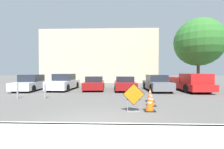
{
  "coord_description": "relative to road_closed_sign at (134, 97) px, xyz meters",
  "views": [
    {
      "loc": [
        0.83,
        -4.78,
        1.84
      ],
      "look_at": [
        0.45,
        6.06,
        1.59
      ],
      "focal_mm": 24.0,
      "sensor_mm": 36.0,
      "label": 1
    }
  ],
  "objects": [
    {
      "name": "building_facade_backdrop",
      "position": [
        -3.71,
        18.87,
        3.52
      ],
      "size": [
        18.58,
        5.0,
        8.39
      ],
      "color": "beige",
      "rests_on": "ground_plane"
    },
    {
      "name": "traffic_cone_nearest",
      "position": [
        0.76,
        0.26,
        -0.3
      ],
      "size": [
        0.5,
        0.5,
        0.78
      ],
      "color": "black",
      "rests_on": "ground_plane"
    },
    {
      "name": "parked_car_nearest",
      "position": [
        -8.93,
        7.31,
        -0.0
      ],
      "size": [
        2.01,
        4.29,
        1.5
      ],
      "rotation": [
        0.0,
        0.0,
        3.18
      ],
      "color": "silver",
      "rests_on": "ground_plane"
    },
    {
      "name": "parked_car_fifth",
      "position": [
        2.95,
        7.43,
        0.01
      ],
      "size": [
        1.96,
        4.28,
        1.49
      ],
      "rotation": [
        0.0,
        0.0,
        3.17
      ],
      "color": "slate",
      "rests_on": "ground_plane"
    },
    {
      "name": "road_closed_sign",
      "position": [
        0.0,
        0.0,
        0.0
      ],
      "size": [
        0.97,
        0.2,
        1.29
      ],
      "color": "black",
      "rests_on": "ground_plane"
    },
    {
      "name": "parked_car_third",
      "position": [
        -2.99,
        8.06,
        -0.07
      ],
      "size": [
        2.11,
        4.25,
        1.32
      ],
      "rotation": [
        0.0,
        0.0,
        3.21
      ],
      "color": "maroon",
      "rests_on": "ground_plane"
    },
    {
      "name": "street_tree_behind_lot",
      "position": [
        8.62,
        10.96,
        4.47
      ],
      "size": [
        5.43,
        5.43,
        7.87
      ],
      "color": "#513823",
      "rests_on": "ground_plane"
    },
    {
      "name": "traffic_cone_second",
      "position": [
        1.07,
        1.3,
        -0.34
      ],
      "size": [
        0.47,
        0.47,
        0.7
      ],
      "color": "black",
      "rests_on": "ground_plane"
    },
    {
      "name": "curb_lip",
      "position": [
        -1.57,
        -1.88,
        -0.61
      ],
      "size": [
        28.11,
        0.2,
        0.14
      ],
      "color": "#ADAAA3",
      "rests_on": "ground_plane"
    },
    {
      "name": "parked_car_second",
      "position": [
        -5.96,
        7.84,
        0.04
      ],
      "size": [
        2.06,
        4.43,
        1.57
      ],
      "rotation": [
        0.0,
        0.0,
        3.09
      ],
      "color": "white",
      "rests_on": "ground_plane"
    },
    {
      "name": "bollard_second",
      "position": [
        -7.41,
        3.1,
        -0.1
      ],
      "size": [
        0.12,
        0.12,
        1.1
      ],
      "color": "gray",
      "rests_on": "ground_plane"
    },
    {
      "name": "sidewalk_strip",
      "position": [
        -1.57,
        -3.07,
        -0.61
      ],
      "size": [
        28.11,
        2.38,
        0.14
      ],
      "color": "#ADAAA3",
      "rests_on": "ground_plane"
    },
    {
      "name": "ground_plane",
      "position": [
        -1.57,
        8.12,
        -0.68
      ],
      "size": [
        96.0,
        96.0,
        0.0
      ],
      "primitive_type": "plane",
      "color": "#565451"
    },
    {
      "name": "bollard_nearest",
      "position": [
        -5.54,
        3.1,
        -0.15
      ],
      "size": [
        0.12,
        0.12,
        1.0
      ],
      "color": "gray",
      "rests_on": "ground_plane"
    },
    {
      "name": "traffic_cone_third",
      "position": [
        1.25,
        2.4,
        -0.29
      ],
      "size": [
        0.49,
        0.49,
        0.81
      ],
      "color": "black",
      "rests_on": "ground_plane"
    },
    {
      "name": "parked_car_fourth",
      "position": [
        -0.02,
        7.86,
        -0.05
      ],
      "size": [
        2.02,
        4.43,
        1.33
      ],
      "rotation": [
        0.0,
        0.0,
        3.17
      ],
      "color": "maroon",
      "rests_on": "ground_plane"
    },
    {
      "name": "pickup_truck",
      "position": [
        5.93,
        7.22,
        0.05
      ],
      "size": [
        2.27,
        5.34,
        1.62
      ],
      "rotation": [
        0.0,
        0.0,
        3.18
      ],
      "color": "red",
      "rests_on": "ground_plane"
    }
  ]
}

